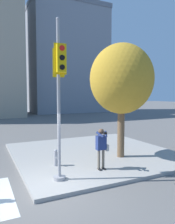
# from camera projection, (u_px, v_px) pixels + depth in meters

# --- Properties ---
(ground_plane) EXTENTS (160.00, 160.00, 0.00)m
(ground_plane) POSITION_uv_depth(u_px,v_px,m) (47.00, 194.00, 6.93)
(ground_plane) COLOR slate
(sidewalk_corner) EXTENTS (8.00, 8.00, 0.14)m
(sidewalk_corner) POSITION_uv_depth(u_px,v_px,m) (93.00, 153.00, 11.59)
(sidewalk_corner) COLOR #9E9B96
(sidewalk_corner) RESTS_ON ground_plane
(traffic_signal_pole) EXTENTS (0.57, 1.15, 5.62)m
(traffic_signal_pole) POSITION_uv_depth(u_px,v_px,m) (59.00, 83.00, 7.51)
(traffic_signal_pole) COLOR #939399
(traffic_signal_pole) RESTS_ON sidewalk_corner
(person_photographer) EXTENTS (0.58, 0.54, 1.66)m
(person_photographer) POSITION_uv_depth(u_px,v_px,m) (102.00, 145.00, 8.77)
(person_photographer) COLOR black
(person_photographer) RESTS_ON sidewalk_corner
(street_tree) EXTENTS (3.03, 3.03, 5.43)m
(street_tree) POSITION_uv_depth(u_px,v_px,m) (122.00, 79.00, 10.36)
(street_tree) COLOR brown
(street_tree) RESTS_ON sidewalk_corner
(fire_hydrant) EXTENTS (0.17, 0.23, 0.71)m
(fire_hydrant) POSITION_uv_depth(u_px,v_px,m) (56.00, 158.00, 9.26)
(fire_hydrant) COLOR #99999E
(fire_hydrant) RESTS_ON sidewalk_corner
(building_right) EXTENTS (13.72, 8.66, 19.39)m
(building_right) POSITION_uv_depth(u_px,v_px,m) (68.00, 59.00, 40.27)
(building_right) COLOR gray
(building_right) RESTS_ON ground_plane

